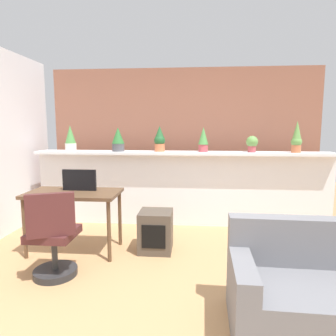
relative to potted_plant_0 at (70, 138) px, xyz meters
The scene contains 14 objects.
ground_plane 2.97m from the potted_plant_0, 48.48° to the right, with size 12.00×12.00×0.00m, color tan.
divider_wall 1.92m from the potted_plant_0, ahead, with size 4.50×0.16×1.11m, color white.
plant_shelf 1.77m from the potted_plant_0, ahead, with size 4.50×0.39×0.04m, color white.
brick_wall_behind 1.86m from the potted_plant_0, 19.41° to the left, with size 4.50×0.10×2.50m, color #935B47.
potted_plant_0 is the anchor object (origin of this frame).
potted_plant_1 0.78m from the potted_plant_0, ahead, with size 0.19×0.19×0.37m.
potted_plant_2 1.41m from the potted_plant_0, ahead, with size 0.17×0.17×0.39m.
potted_plant_3 2.08m from the potted_plant_0, ahead, with size 0.15×0.15×0.37m.
potted_plant_4 2.79m from the potted_plant_0, ahead, with size 0.17×0.17×0.24m.
potted_plant_5 3.43m from the potted_plant_0, ahead, with size 0.15×0.15×0.46m.
desk 1.42m from the potted_plant_0, 66.70° to the right, with size 1.10×0.60×0.75m.
tv_monitor 1.29m from the potted_plant_0, 63.04° to the right, with size 0.42×0.04×0.26m, color black.
office_chair 2.13m from the potted_plant_0, 73.24° to the right, with size 0.51×0.51×0.91m.
side_cube_shelf 2.12m from the potted_plant_0, 35.25° to the right, with size 0.40×0.41×0.50m.
Camera 1 is at (0.19, -2.61, 1.53)m, focal length 32.24 mm.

